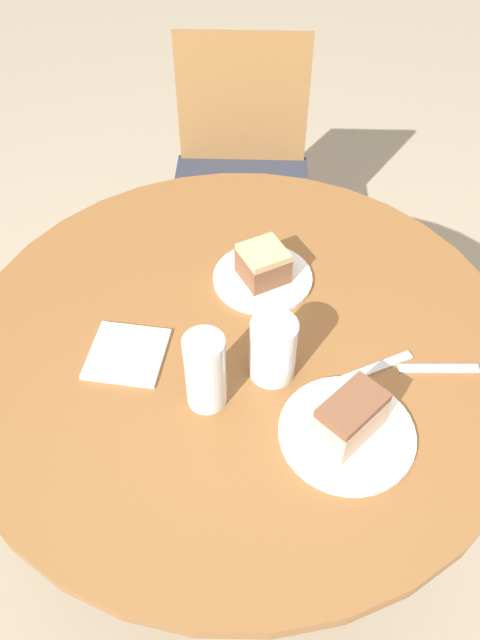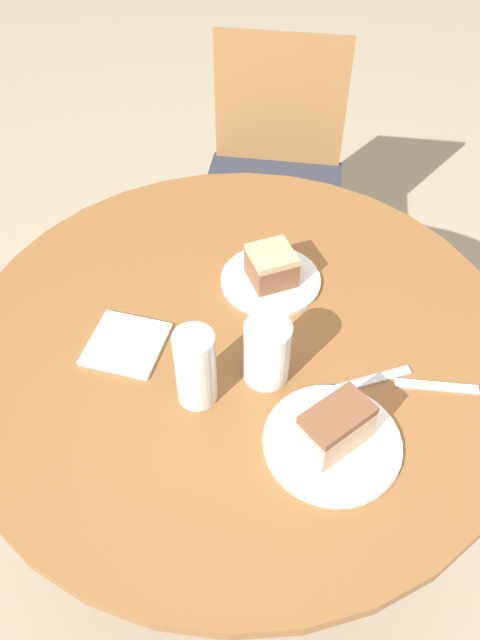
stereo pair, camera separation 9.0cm
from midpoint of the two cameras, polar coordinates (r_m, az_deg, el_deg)
name	(u,v)px [view 1 (the left image)]	position (r m, az deg, el deg)	size (l,w,h in m)	color
ground_plane	(240,508)	(1.84, -1.46, -16.89)	(8.00, 8.00, 0.00)	tan
table	(240,387)	(1.34, -1.92, -6.23)	(1.08, 1.08, 0.75)	brown
chair	(241,177)	(2.09, -1.15, 12.89)	(0.49, 0.49, 0.88)	olive
plate_near	(347,433)	(1.08, 7.36, -10.32)	(0.23, 0.23, 0.01)	white
plate_far	(263,278)	(1.31, 0.12, 3.79)	(0.21, 0.21, 0.01)	white
cake_slice_near	(350,417)	(1.04, 7.61, -8.94)	(0.13, 0.13, 0.08)	beige
cake_slice_far	(263,264)	(1.28, 0.12, 5.11)	(0.11, 0.12, 0.07)	brown
glass_lemonade	(273,351)	(1.10, 0.70, -2.96)	(0.08, 0.08, 0.13)	beige
glass_water	(206,375)	(1.06, -5.59, -5.16)	(0.07, 0.07, 0.16)	silver
napkin_stack	(127,354)	(1.20, -12.42, -3.12)	(0.17, 0.17, 0.01)	white
fork	(367,371)	(1.16, 9.42, -4.72)	(0.18, 0.08, 0.00)	silver
spoon	(438,368)	(1.19, 15.65, -4.37)	(0.15, 0.03, 0.00)	silver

